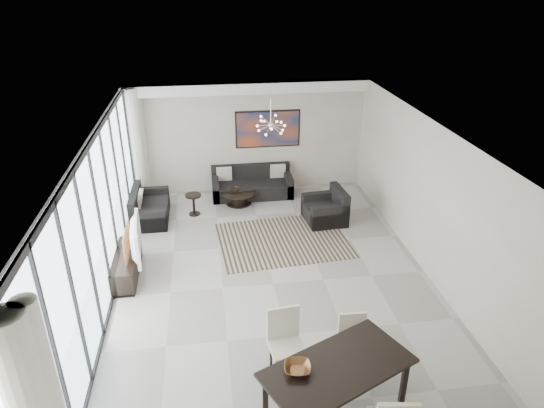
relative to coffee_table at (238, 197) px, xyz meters
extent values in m
cube|color=#A8A39B|center=(0.37, -3.60, -0.17)|extent=(6.00, 9.00, 0.02)
cube|color=white|center=(0.37, -3.60, 2.71)|extent=(6.00, 9.00, 0.02)
cube|color=beige|center=(0.37, 0.89, 1.27)|extent=(6.00, 0.02, 2.90)
cube|color=beige|center=(3.36, -3.60, 1.27)|extent=(0.02, 9.00, 2.90)
cube|color=silver|center=(-2.61, -3.60, 1.27)|extent=(0.01, 8.95, 2.85)
cube|color=black|center=(-2.57, -3.60, 2.67)|extent=(0.04, 8.95, 0.10)
cube|color=black|center=(-2.57, -3.60, -0.15)|extent=(0.04, 8.95, 0.06)
cube|color=black|center=(-2.57, -6.60, 1.27)|extent=(0.04, 0.05, 2.88)
cube|color=black|center=(-2.57, -5.60, 1.27)|extent=(0.04, 0.05, 2.88)
cube|color=black|center=(-2.57, -4.60, 1.27)|extent=(0.04, 0.05, 2.88)
cube|color=black|center=(-2.57, -3.60, 1.27)|extent=(0.04, 0.05, 2.88)
cube|color=black|center=(-2.57, -2.60, 1.27)|extent=(0.04, 0.05, 2.88)
cube|color=black|center=(-2.57, -1.60, 1.27)|extent=(0.04, 0.05, 2.88)
cube|color=black|center=(-2.57, -0.60, 1.27)|extent=(0.04, 0.05, 2.88)
cube|color=black|center=(-2.57, 0.40, 1.27)|extent=(0.04, 0.05, 2.88)
cylinder|color=silver|center=(-2.43, 0.55, 1.27)|extent=(0.36, 0.36, 2.85)
cube|color=white|center=(0.37, 0.70, 2.59)|extent=(5.98, 0.40, 0.26)
cube|color=#AE4718|center=(0.87, 0.87, 1.47)|extent=(1.68, 0.04, 0.98)
cylinder|color=silver|center=(0.67, -1.10, 2.44)|extent=(0.02, 0.02, 0.55)
sphere|color=silver|center=(0.67, -1.10, 2.17)|extent=(0.12, 0.12, 0.12)
cube|color=black|center=(0.81, -2.00, -0.18)|extent=(2.92, 2.34, 0.01)
cylinder|color=black|center=(0.00, 0.00, 0.12)|extent=(0.92, 0.92, 0.04)
cylinder|color=black|center=(0.00, 0.00, -0.04)|extent=(0.40, 0.40, 0.28)
cylinder|color=black|center=(0.00, 0.00, -0.17)|extent=(0.64, 0.64, 0.03)
imported|color=brown|center=(-0.07, 0.07, 0.18)|extent=(0.25, 0.25, 0.07)
cube|color=black|center=(0.39, 0.42, 0.01)|extent=(2.07, 0.85, 0.38)
cube|color=black|center=(0.39, 0.76, 0.38)|extent=(2.07, 0.17, 0.38)
cube|color=black|center=(-0.55, 0.42, 0.09)|extent=(0.17, 0.85, 0.55)
cube|color=black|center=(1.34, 0.42, 0.09)|extent=(0.17, 0.85, 0.55)
cube|color=black|center=(-2.13, -0.55, 0.00)|extent=(0.82, 1.45, 0.36)
cube|color=black|center=(-2.45, -0.55, 0.36)|extent=(0.16, 1.45, 0.36)
cube|color=black|center=(-2.13, -1.19, 0.08)|extent=(0.82, 0.16, 0.53)
cube|color=black|center=(-2.13, 0.10, 0.08)|extent=(0.82, 0.16, 0.53)
cube|color=black|center=(1.92, -1.24, 0.01)|extent=(0.97, 1.01, 0.39)
cube|color=black|center=(2.28, -1.21, 0.41)|extent=(0.26, 0.95, 0.39)
cube|color=black|center=(1.89, -0.86, 0.10)|extent=(0.90, 0.26, 0.57)
cube|color=black|center=(1.96, -1.62, 0.10)|extent=(0.90, 0.26, 0.57)
cylinder|color=black|center=(-1.11, -0.46, 0.33)|extent=(0.38, 0.38, 0.04)
cylinder|color=black|center=(-1.11, -0.46, 0.07)|extent=(0.06, 0.06, 0.48)
cylinder|color=black|center=(-1.11, -0.46, -0.17)|extent=(0.27, 0.27, 0.03)
cube|color=black|center=(-2.39, -2.91, 0.05)|extent=(0.42, 1.48, 0.46)
imported|color=gray|center=(-2.23, -2.94, 0.63)|extent=(0.28, 1.21, 0.69)
cube|color=black|center=(0.76, -6.62, 0.60)|extent=(2.16, 1.69, 0.04)
cube|color=black|center=(-0.18, -6.64, 0.20)|extent=(0.07, 0.07, 0.76)
cube|color=black|center=(1.70, -6.60, 0.20)|extent=(0.07, 0.07, 0.76)
cube|color=black|center=(1.39, -5.92, 0.20)|extent=(0.07, 0.07, 0.76)
cube|color=beige|center=(0.24, -5.84, 0.29)|extent=(0.52, 0.52, 0.06)
cube|color=beige|center=(0.21, -5.64, 0.56)|extent=(0.48, 0.10, 0.58)
cylinder|color=black|center=(0.44, -6.01, 0.04)|extent=(0.04, 0.04, 0.45)
cylinder|color=black|center=(0.03, -5.68, 0.04)|extent=(0.04, 0.04, 0.45)
cube|color=beige|center=(1.22, -5.90, 0.22)|extent=(0.42, 0.42, 0.05)
cube|color=beige|center=(1.22, -5.72, 0.45)|extent=(0.41, 0.05, 0.50)
cylinder|color=black|center=(1.37, -6.06, 0.01)|extent=(0.04, 0.04, 0.38)
cylinder|color=black|center=(1.06, -5.73, 0.01)|extent=(0.04, 0.04, 0.38)
imported|color=brown|center=(0.23, -6.63, 0.67)|extent=(0.39, 0.39, 0.08)
camera|label=1|loc=(-0.73, -11.10, 5.17)|focal=32.00mm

